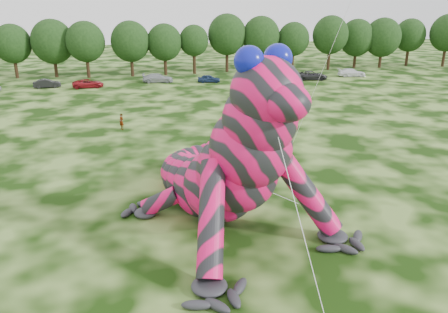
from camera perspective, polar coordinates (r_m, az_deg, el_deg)
name	(u,v)px	position (r m, az deg, el deg)	size (l,w,h in m)	color
ground	(307,215)	(27.56, 10.75, -7.54)	(240.00, 240.00, 0.00)	#16330A
inflatable_gecko	(206,131)	(25.45, -2.34, 3.39)	(17.89, 21.24, 10.62)	#E70D5C
tree_4	(13,51)	(84.03, -25.81, 12.27)	(6.22, 5.60, 9.06)	black
tree_5	(53,48)	(82.43, -21.40, 13.01)	(7.16, 6.44, 9.80)	black
tree_6	(86,50)	(80.00, -17.56, 13.16)	(6.52, 5.86, 9.49)	black
tree_7	(131,49)	(79.75, -12.07, 13.60)	(6.68, 6.01, 9.48)	black
tree_8	(165,50)	(80.15, -7.75, 13.68)	(6.14, 5.53, 8.94)	black
tree_9	(194,49)	(81.06, -3.93, 13.77)	(5.27, 4.74, 8.68)	black
tree_10	(227,43)	(83.27, 0.40, 14.60)	(7.09, 6.38, 10.50)	black
tree_11	(261,44)	(84.47, 4.84, 14.46)	(7.01, 6.31, 10.07)	black
tree_12	(293,46)	(86.04, 9.02, 14.02)	(5.99, 5.39, 8.97)	black
tree_13	(330,43)	(88.16, 13.66, 14.22)	(6.83, 6.15, 10.13)	black
tree_14	(356,44)	(92.43, 16.89, 13.94)	(6.82, 6.14, 9.40)	black
tree_15	(382,43)	(94.05, 19.95, 13.78)	(7.17, 6.45, 9.63)	black
tree_16	(409,42)	(99.15, 23.01, 13.57)	(6.26, 5.63, 9.37)	black
tree_17	(446,40)	(100.74, 27.06, 13.35)	(6.98, 6.28, 10.30)	black
car_1	(47,83)	(72.76, -22.12, 8.83)	(1.39, 3.98, 1.31)	black
car_2	(88,83)	(70.75, -17.33, 9.10)	(2.14, 4.64, 1.29)	maroon
car_3	(158,78)	(73.00, -8.64, 10.10)	(2.00, 4.92, 1.43)	#9EA4A7
car_4	(209,79)	(72.25, -1.98, 10.14)	(1.47, 3.65, 1.24)	navy
car_5	(273,77)	(73.39, 6.46, 10.25)	(1.52, 4.37, 1.44)	beige
car_6	(312,75)	(76.17, 11.38, 10.34)	(2.42, 5.25, 1.46)	#28282B
car_7	(352,73)	(81.25, 16.35, 10.47)	(1.94, 4.78, 1.39)	white
spectator_0	(121,122)	(46.01, -13.25, 4.45)	(0.60, 0.40, 1.66)	gray
spectator_3	(304,95)	(58.95, 10.40, 7.86)	(0.92, 0.38, 1.58)	gray
spectator_2	(297,96)	(58.50, 9.55, 7.84)	(1.05, 0.60, 1.63)	gray
spectator_5	(258,120)	(45.02, 4.52, 4.74)	(1.75, 0.56, 1.89)	gray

